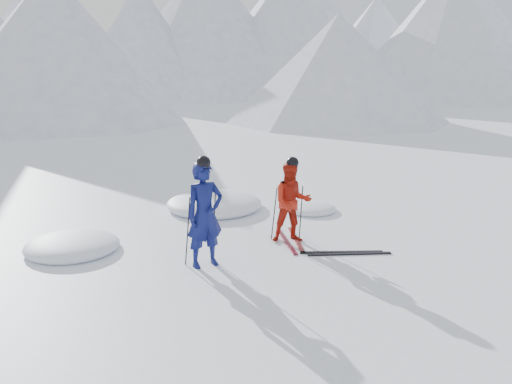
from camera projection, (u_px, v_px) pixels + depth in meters
name	position (u px, v px, depth m)	size (l,w,h in m)	color
ground	(323.00, 240.00, 11.77)	(160.00, 160.00, 0.00)	white
mountain_range	(174.00, 22.00, 43.98)	(106.15, 62.94, 15.53)	#B2BCD1
skier_blue	(205.00, 215.00, 10.12)	(0.74, 0.48, 2.02)	#0D1352
skier_red	(292.00, 202.00, 11.52)	(0.85, 0.66, 1.74)	#AC1C0D
pole_blue_left	(188.00, 231.00, 10.22)	(0.02, 0.02, 1.35)	black
pole_blue_right	(214.00, 227.00, 10.51)	(0.02, 0.02, 1.35)	black
pole_red_left	(274.00, 214.00, 11.71)	(0.02, 0.02, 1.16)	black
pole_red_right	(301.00, 212.00, 11.84)	(0.02, 0.02, 1.16)	black
ski_worn_left	(286.00, 241.00, 11.68)	(0.09, 1.70, 0.03)	black
ski_worn_right	(296.00, 240.00, 11.77)	(0.09, 1.70, 0.03)	black
ski_loose_a	(341.00, 252.00, 11.02)	(0.09, 1.70, 0.03)	black
ski_loose_b	(349.00, 254.00, 10.92)	(0.09, 1.70, 0.03)	black
snow_lumps	(190.00, 218.00, 13.40)	(7.57, 4.18, 0.55)	white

